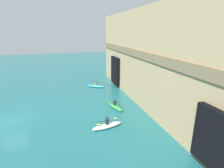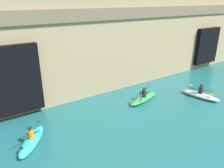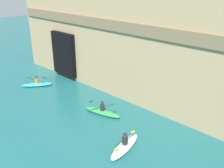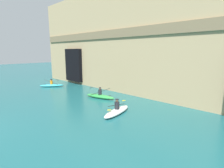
% 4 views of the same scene
% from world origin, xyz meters
% --- Properties ---
extents(cliff_bluff, '(35.42, 6.82, 11.90)m').
position_xyz_m(cliff_bluff, '(1.58, 17.83, 5.93)').
color(cliff_bluff, tan).
rests_on(cliff_bluff, ground).
extents(kayak_cyan, '(2.46, 2.97, 1.05)m').
position_xyz_m(kayak_cyan, '(-9.07, 10.98, 0.21)').
color(kayak_cyan, '#33B2C6').
rests_on(kayak_cyan, ground).
extents(kayak_green, '(3.35, 1.51, 1.14)m').
position_xyz_m(kayak_green, '(-0.07, 11.58, 0.23)').
color(kayak_green, green).
rests_on(kayak_green, ground).
extents(kayak_white, '(1.41, 3.28, 1.17)m').
position_xyz_m(kayak_white, '(4.22, 9.42, 0.25)').
color(kayak_white, white).
rests_on(kayak_white, ground).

